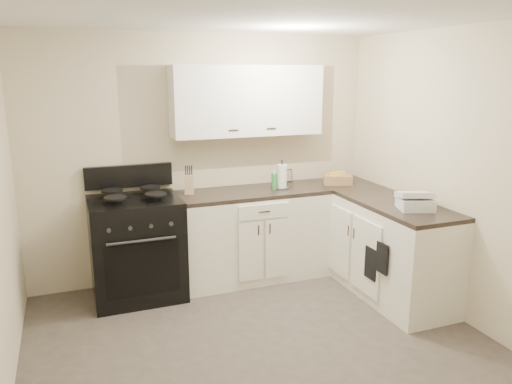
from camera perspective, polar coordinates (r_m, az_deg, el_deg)
name	(u,v)px	position (r m, az deg, el deg)	size (l,w,h in m)	color
floor	(270,357)	(4.02, 1.61, -18.29)	(3.60, 3.60, 0.00)	#473F38
ceiling	(272,12)	(3.44, 1.90, 19.84)	(3.60, 3.60, 0.00)	white
wall_back	(204,159)	(5.20, -5.95, 3.82)	(3.60, 3.60, 0.00)	beige
wall_right	(470,180)	(4.52, 23.29, 1.31)	(3.60, 3.60, 0.00)	beige
wall_front	(454,308)	(2.08, 21.68, -12.26)	(3.60, 3.60, 0.00)	beige
base_cabinets_back	(253,236)	(5.24, -0.37, -5.05)	(1.55, 0.60, 0.90)	white
base_cabinets_right	(376,243)	(5.18, 13.51, -5.69)	(0.60, 1.90, 0.90)	white
countertop_back	(253,192)	(5.11, -0.38, -0.05)	(1.55, 0.60, 0.04)	black
countertop_right	(378,198)	(5.04, 13.80, -0.64)	(0.60, 1.90, 0.04)	black
upper_cabinets	(247,101)	(5.12, -1.00, 10.39)	(1.55, 0.30, 0.70)	white
stove	(137,250)	(4.95, -13.46, -6.47)	(0.84, 0.72, 1.02)	black
knife_block	(189,184)	(4.99, -7.65, 0.87)	(0.09, 0.08, 0.20)	#D9AE85
paper_towel	(282,177)	(5.18, 2.97, 1.77)	(0.10, 0.10, 0.25)	white
soap_bottle	(274,181)	(5.15, 2.08, 1.23)	(0.06, 0.06, 0.17)	green
picture_frame	(287,176)	(5.52, 3.60, 1.89)	(0.11, 0.01, 0.14)	black
wicker_basket	(338,179)	(5.47, 9.32, 1.43)	(0.30, 0.20, 0.10)	tan
countertop_grill	(415,204)	(4.62, 17.73, -1.28)	(0.28, 0.26, 0.10)	white
oven_mitt_near	(382,258)	(4.54, 14.22, -7.34)	(0.02, 0.16, 0.27)	black
oven_mitt_far	(371,263)	(4.70, 13.01, -7.96)	(0.02, 0.17, 0.30)	black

